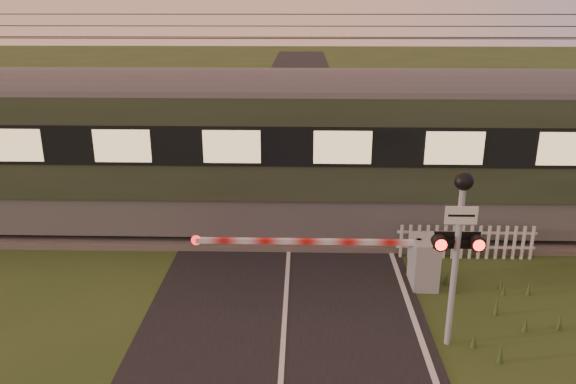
{
  "coord_description": "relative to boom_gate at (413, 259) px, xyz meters",
  "views": [
    {
      "loc": [
        0.36,
        -8.96,
        6.4
      ],
      "look_at": [
        0.03,
        3.2,
        2.28
      ],
      "focal_mm": 35.0,
      "sensor_mm": 36.0,
      "label": 1
    }
  ],
  "objects": [
    {
      "name": "boom_gate",
      "position": [
        0.0,
        0.0,
        0.0
      ],
      "size": [
        6.56,
        0.91,
        1.2
      ],
      "color": "gray",
      "rests_on": "ground"
    },
    {
      "name": "picket_fence",
      "position": [
        1.68,
        1.49,
        -0.19
      ],
      "size": [
        3.61,
        0.08,
        0.92
      ],
      "color": "silver",
      "rests_on": "ground"
    },
    {
      "name": "crossing_signal",
      "position": [
        0.27,
        -2.45,
        1.78
      ],
      "size": [
        0.9,
        0.36,
        3.54
      ],
      "color": "gray",
      "rests_on": "ground"
    },
    {
      "name": "overhead_wires",
      "position": [
        -2.97,
        3.39,
        5.07
      ],
      "size": [
        120.0,
        0.62,
        0.62
      ],
      "color": "black",
      "rests_on": "ground"
    },
    {
      "name": "road",
      "position": [
        -2.95,
        -3.34,
        -0.64
      ],
      "size": [
        6.0,
        140.0,
        0.03
      ],
      "color": "black",
      "rests_on": "ground"
    },
    {
      "name": "track_bed",
      "position": [
        -2.97,
        3.39,
        -0.59
      ],
      "size": [
        140.0,
        3.4,
        0.39
      ],
      "color": "#47423D",
      "rests_on": "ground"
    },
    {
      "name": "ground",
      "position": [
        -2.97,
        -3.11,
        -0.65
      ],
      "size": [
        160.0,
        160.0,
        0.0
      ],
      "primitive_type": "plane",
      "color": "#2B4319",
      "rests_on": "ground"
    }
  ]
}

